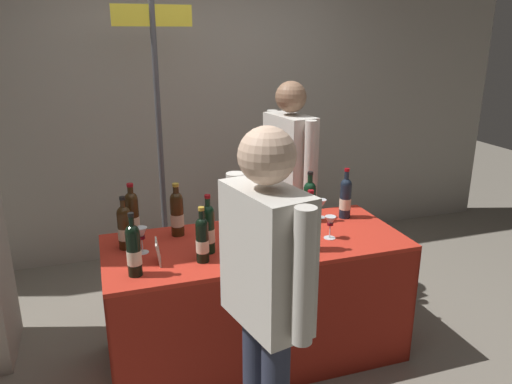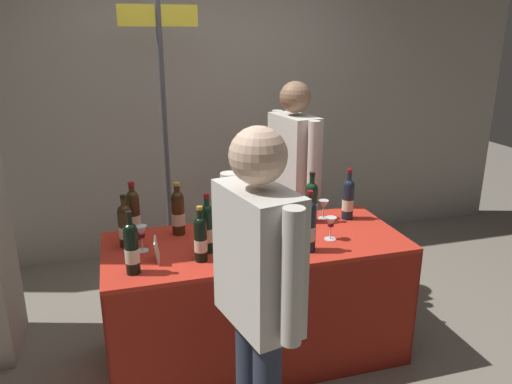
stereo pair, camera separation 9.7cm
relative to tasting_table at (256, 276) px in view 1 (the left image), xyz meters
name	(u,v)px [view 1 (the left image)]	position (x,y,z in m)	size (l,w,h in m)	color
ground_plane	(256,353)	(0.00, 0.00, -0.54)	(12.00, 12.00, 0.00)	gray
back_partition	(191,78)	(0.00, 1.79, 1.03)	(6.22, 0.12, 3.14)	#9E998E
tasting_table	(256,276)	(0.00, 0.00, 0.00)	(1.76, 0.76, 0.78)	red
featured_wine_bottle	(202,239)	(-0.36, -0.18, 0.37)	(0.07, 0.07, 0.31)	black
display_bottle_0	(125,227)	(-0.73, 0.13, 0.37)	(0.08, 0.08, 0.31)	#38230F
display_bottle_1	(177,213)	(-0.42, 0.23, 0.38)	(0.08, 0.08, 0.33)	#38230F
display_bottle_2	(309,201)	(0.42, 0.19, 0.38)	(0.08, 0.08, 0.33)	black
display_bottle_3	(310,225)	(0.24, -0.22, 0.39)	(0.08, 0.08, 0.35)	#192333
display_bottle_4	(208,228)	(-0.30, -0.07, 0.38)	(0.07, 0.07, 0.34)	black
display_bottle_5	(134,250)	(-0.71, -0.22, 0.38)	(0.07, 0.07, 0.33)	black
display_bottle_6	(268,201)	(0.17, 0.27, 0.38)	(0.08, 0.08, 0.33)	black
display_bottle_7	(132,216)	(-0.68, 0.23, 0.39)	(0.08, 0.08, 0.35)	#38230F
display_bottle_8	(345,197)	(0.68, 0.18, 0.38)	(0.08, 0.08, 0.34)	#192333
wine_glass_near_vendor	(321,205)	(0.53, 0.23, 0.33)	(0.07, 0.07, 0.13)	silver
wine_glass_mid	(141,235)	(-0.65, 0.04, 0.34)	(0.07, 0.07, 0.15)	silver
wine_glass_near_taster	(330,222)	(0.43, -0.10, 0.34)	(0.07, 0.07, 0.14)	silver
flower_vase	(268,223)	(0.06, -0.04, 0.35)	(0.09, 0.09, 0.41)	silver
brochure_stand	(158,252)	(-0.58, -0.12, 0.30)	(0.13, 0.01, 0.13)	silver
vendor_presenter	(289,170)	(0.49, 0.71, 0.43)	(0.28, 0.59, 1.62)	#4C4233
taster_foreground_right	(266,286)	(-0.24, -0.87, 0.43)	(0.29, 0.56, 1.62)	#2D3347
booth_signpost	(158,120)	(-0.38, 1.19, 0.78)	(0.57, 0.04, 2.16)	#47474C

